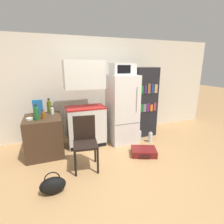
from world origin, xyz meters
TOP-DOWN VIEW (x-y plane):
  - ground_plane at (0.00, 0.00)m, footprint 24.00×24.00m
  - wall_back at (0.20, 2.00)m, footprint 6.40×0.10m
  - side_table at (-1.31, 1.22)m, footprint 0.69×0.76m
  - kitchen_hutch at (-0.43, 1.36)m, footprint 0.84×0.50m
  - refrigerator at (0.41, 1.27)m, footprint 0.61×0.68m
  - microwave at (0.41, 1.27)m, footprint 0.51×0.36m
  - bookshelf at (1.08, 1.42)m, footprint 0.56×0.37m
  - bottle_milk_white at (-1.11, 1.37)m, footprint 0.07×0.07m
  - bottle_blue_soda at (-1.40, 1.25)m, footprint 0.08×0.08m
  - bottle_amber_beer at (-1.28, 1.10)m, footprint 0.07×0.07m
  - bottle_olive_oil at (-1.16, 1.52)m, footprint 0.09×0.09m
  - bottle_green_tall at (-1.40, 1.06)m, footprint 0.09×0.09m
  - bowl at (-1.52, 1.12)m, footprint 0.13×0.13m
  - cereal_box at (-1.38, 1.46)m, footprint 0.19×0.07m
  - chair at (-0.64, 0.48)m, footprint 0.45×0.46m
  - suitcase_large_flat at (0.54, 0.47)m, footprint 0.59×0.52m
  - handbag at (-1.22, -0.04)m, footprint 0.36×0.20m
  - water_bottle_front at (1.00, 0.94)m, footprint 0.09×0.09m
  - water_bottle_middle at (0.80, 1.11)m, footprint 0.09×0.09m

SIDE VIEW (x-z plane):
  - ground_plane at x=0.00m, z-range 0.00..0.00m
  - suitcase_large_flat at x=0.54m, z-range 0.00..0.13m
  - water_bottle_middle at x=0.80m, z-range -0.02..0.27m
  - handbag at x=-1.22m, z-range -0.04..0.29m
  - water_bottle_front at x=1.00m, z-range -0.02..0.27m
  - side_table at x=-1.31m, z-range 0.00..0.78m
  - chair at x=-0.64m, z-range 0.09..1.00m
  - refrigerator at x=0.41m, z-range 0.00..1.55m
  - bowl at x=-1.52m, z-range 0.78..0.81m
  - kitchen_hutch at x=-0.43m, z-range -0.08..1.77m
  - bottle_milk_white at x=-1.11m, z-range 0.76..0.93m
  - bottle_amber_beer at x=-1.28m, z-range 0.76..0.93m
  - bookshelf at x=1.08m, z-range 0.00..1.70m
  - bottle_blue_soda at x=-1.40m, z-range 0.76..1.01m
  - bottle_green_tall at x=-1.40m, z-range 0.75..1.05m
  - bottle_olive_oil at x=-1.16m, z-range 0.75..1.06m
  - cereal_box at x=-1.38m, z-range 0.78..1.08m
  - wall_back at x=0.20m, z-range 0.00..2.40m
  - microwave at x=0.41m, z-range 1.55..1.80m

